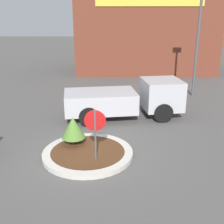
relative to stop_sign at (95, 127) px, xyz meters
The scene contains 7 objects.
ground_plane 1.62m from the stop_sign, 118.59° to the left, with size 120.00×120.00×0.00m, color #514F4C.
traffic_island 1.54m from the stop_sign, 118.59° to the left, with size 3.43×3.43×0.18m.
stop_sign is the anchor object (origin of this frame).
island_shrub 1.69m from the stop_sign, 127.77° to the left, with size 0.94×0.94×1.14m.
utility_truck 5.08m from the stop_sign, 75.93° to the left, with size 6.19×3.01×1.93m.
storefront_building 18.05m from the stop_sign, 79.83° to the left, with size 12.15×6.07×6.93m.
light_pole 10.99m from the stop_sign, 58.07° to the left, with size 0.70×0.30×6.52m.
Camera 1 is at (1.15, -9.54, 5.10)m, focal length 45.00 mm.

